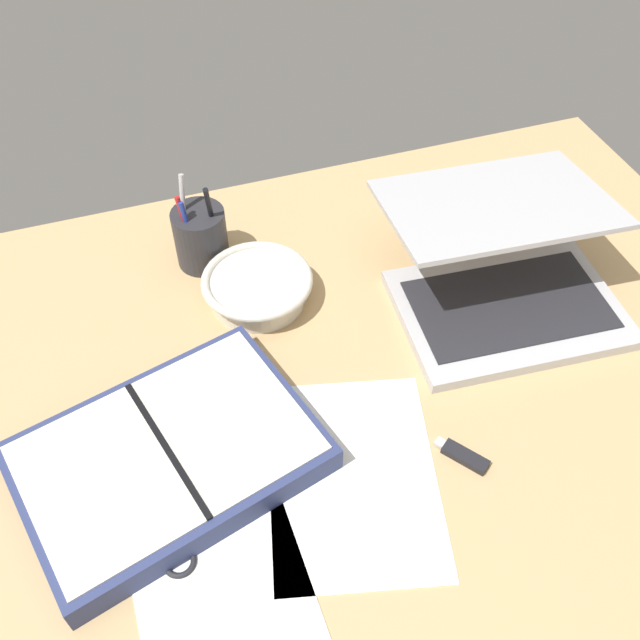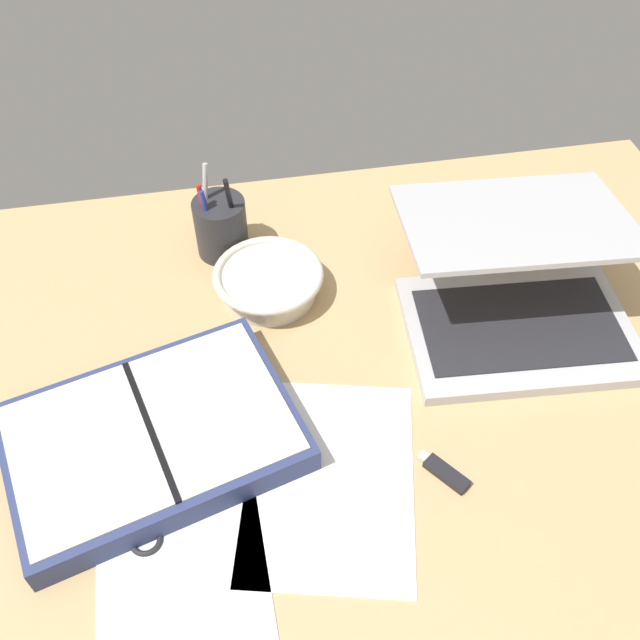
# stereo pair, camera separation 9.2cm
# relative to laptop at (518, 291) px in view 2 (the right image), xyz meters

# --- Properties ---
(desk_top) EXTENTS (1.40, 1.00, 0.02)m
(desk_top) POSITION_rel_laptop_xyz_m (-0.31, -0.10, -0.06)
(desk_top) COLOR tan
(desk_top) RESTS_ON ground
(laptop) EXTENTS (0.35, 0.35, 0.15)m
(laptop) POSITION_rel_laptop_xyz_m (0.00, 0.00, 0.00)
(laptop) COLOR #B7B7BC
(laptop) RESTS_ON desk_top
(bowl) EXTENTS (0.17, 0.17, 0.05)m
(bowl) POSITION_rel_laptop_xyz_m (-0.35, 0.11, -0.03)
(bowl) COLOR silver
(bowl) RESTS_ON desk_top
(pen_cup) EXTENTS (0.08, 0.08, 0.15)m
(pen_cup) POSITION_rel_laptop_xyz_m (-0.41, 0.22, -0.00)
(pen_cup) COLOR #28282D
(pen_cup) RESTS_ON desk_top
(planner) EXTENTS (0.41, 0.33, 0.04)m
(planner) POSITION_rel_laptop_xyz_m (-0.53, -0.13, -0.03)
(planner) COLOR navy
(planner) RESTS_ON desk_top
(scissors) EXTENTS (0.13, 0.08, 0.01)m
(scissors) POSITION_rel_laptop_xyz_m (-0.54, -0.25, -0.05)
(scissors) COLOR #B7B7BC
(scissors) RESTS_ON desk_top
(paper_sheet_front) EXTENTS (0.27, 0.33, 0.00)m
(paper_sheet_front) POSITION_rel_laptop_xyz_m (-0.32, -0.22, -0.05)
(paper_sheet_front) COLOR white
(paper_sheet_front) RESTS_ON desk_top
(paper_sheet_beside_planner) EXTENTS (0.19, 0.25, 0.00)m
(paper_sheet_beside_planner) POSITION_rel_laptop_xyz_m (-0.51, -0.31, -0.05)
(paper_sheet_beside_planner) COLOR white
(paper_sheet_beside_planner) RESTS_ON desk_top
(usb_drive) EXTENTS (0.06, 0.07, 0.01)m
(usb_drive) POSITION_rel_laptop_xyz_m (-0.18, -0.24, -0.05)
(usb_drive) COLOR black
(usb_drive) RESTS_ON desk_top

